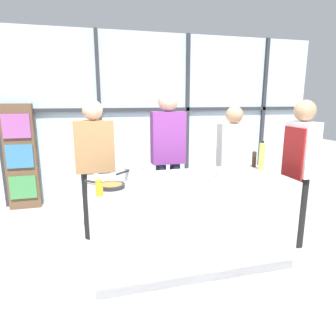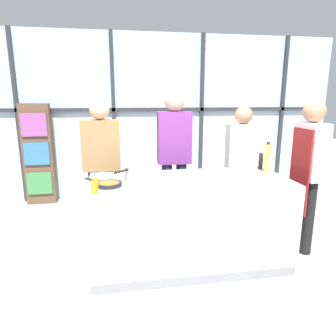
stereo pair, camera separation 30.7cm
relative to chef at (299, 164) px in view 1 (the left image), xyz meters
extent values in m
plane|color=#ADA89E|center=(-1.36, -0.07, -0.99)|extent=(18.00, 18.00, 0.00)
cube|color=silver|center=(-1.36, 2.35, 0.41)|extent=(6.40, 0.04, 2.80)
cube|color=#2D2D33|center=(-1.36, 2.30, 0.55)|extent=(6.40, 0.06, 0.06)
cube|color=#2D2D33|center=(-2.12, 2.30, 0.41)|extent=(0.06, 0.06, 2.80)
cube|color=#2D2D33|center=(-0.59, 2.30, 0.41)|extent=(0.06, 0.06, 2.80)
cube|color=#2D2D33|center=(0.95, 2.30, 0.41)|extent=(0.06, 0.06, 2.80)
cube|color=brown|center=(-3.37, 2.17, -0.16)|extent=(0.46, 0.16, 1.65)
cube|color=#3D8447|center=(-3.37, 2.08, -0.62)|extent=(0.39, 0.03, 0.36)
cube|color=teal|center=(-3.37, 2.08, -0.13)|extent=(0.39, 0.03, 0.36)
cube|color=#994C93|center=(-3.37, 2.08, 0.33)|extent=(0.39, 0.03, 0.36)
cube|color=#A8AAB2|center=(-1.36, -0.07, -0.52)|extent=(2.02, 0.87, 0.92)
cube|color=black|center=(-2.03, -0.07, -0.07)|extent=(0.52, 0.52, 0.01)
cube|color=black|center=(-1.36, -0.49, -0.94)|extent=(1.98, 0.03, 0.10)
cylinder|color=#38383D|center=(-2.15, -0.19, -0.07)|extent=(0.13, 0.13, 0.01)
cylinder|color=#38383D|center=(-1.90, -0.19, -0.07)|extent=(0.13, 0.13, 0.01)
cylinder|color=#38383D|center=(-2.15, 0.06, -0.07)|extent=(0.13, 0.13, 0.01)
cylinder|color=#38383D|center=(-1.90, 0.06, -0.07)|extent=(0.13, 0.13, 0.01)
cylinder|color=black|center=(0.01, -0.09, -0.56)|extent=(0.13, 0.13, 0.85)
cylinder|color=black|center=(0.01, 0.09, -0.56)|extent=(0.13, 0.13, 0.85)
cube|color=white|center=(0.01, 0.00, 0.18)|extent=(0.18, 0.41, 0.62)
sphere|color=tan|center=(0.01, 0.00, 0.60)|extent=(0.24, 0.24, 0.24)
cube|color=maroon|center=(-0.09, 0.00, -0.05)|extent=(0.02, 0.34, 0.94)
cylinder|color=black|center=(-2.16, 0.78, -0.56)|extent=(0.15, 0.15, 0.86)
cylinder|color=black|center=(-2.37, 0.78, -0.56)|extent=(0.15, 0.15, 0.86)
cube|color=#A37547|center=(-2.27, 0.78, 0.18)|extent=(0.46, 0.21, 0.62)
sphere|color=#D8AD8C|center=(-2.27, 0.78, 0.61)|extent=(0.24, 0.24, 0.24)
cylinder|color=#232838|center=(-1.26, 0.78, -0.53)|extent=(0.14, 0.14, 0.91)
cylinder|color=#232838|center=(-1.45, 0.78, -0.53)|extent=(0.14, 0.14, 0.91)
cube|color=#7A3384|center=(-1.36, 0.78, 0.25)|extent=(0.42, 0.19, 0.66)
sphere|color=#D8AD8C|center=(-1.36, 0.78, 0.71)|extent=(0.25, 0.25, 0.25)
cylinder|color=black|center=(-0.35, 0.78, -0.58)|extent=(0.13, 0.13, 0.81)
cylinder|color=black|center=(-0.54, 0.78, -0.58)|extent=(0.13, 0.13, 0.81)
cube|color=beige|center=(-0.45, 0.78, 0.12)|extent=(0.41, 0.18, 0.59)
sphere|color=tan|center=(-0.45, 0.78, 0.53)|extent=(0.23, 0.23, 0.23)
cylinder|color=#232326|center=(-2.15, -0.19, -0.04)|extent=(0.25, 0.25, 0.03)
cylinder|color=#B26B2D|center=(-2.15, -0.19, -0.03)|extent=(0.19, 0.19, 0.01)
cylinder|color=#232326|center=(-2.31, -0.04, -0.04)|extent=(0.16, 0.15, 0.02)
cylinder|color=silver|center=(-1.90, 0.06, 0.00)|extent=(0.20, 0.20, 0.13)
cylinder|color=silver|center=(-1.90, 0.06, 0.07)|extent=(0.20, 0.20, 0.01)
cylinder|color=black|center=(-2.04, -0.07, 0.05)|extent=(0.14, 0.14, 0.02)
cylinder|color=white|center=(-0.95, -0.35, -0.05)|extent=(0.24, 0.24, 0.01)
cylinder|color=silver|center=(-0.94, -0.13, -0.03)|extent=(0.27, 0.27, 0.07)
cylinder|color=#4C4C51|center=(-0.94, -0.13, 0.00)|extent=(0.22, 0.22, 0.01)
cylinder|color=#E0CC4C|center=(-0.44, 0.08, 0.09)|extent=(0.06, 0.06, 0.31)
cylinder|color=black|center=(-0.44, 0.08, 0.26)|extent=(0.04, 0.04, 0.02)
cylinder|color=#332319|center=(-0.43, 0.25, 0.03)|extent=(0.05, 0.05, 0.18)
sphere|color=#B2B2B7|center=(-0.43, 0.25, 0.13)|extent=(0.03, 0.03, 0.03)
cylinder|color=orange|center=(-2.27, -0.40, -0.01)|extent=(0.06, 0.06, 0.10)
cylinder|color=orange|center=(-2.27, -0.26, -0.01)|extent=(0.06, 0.06, 0.10)
camera|label=1|loc=(-2.34, -2.86, 0.73)|focal=32.00mm
camera|label=2|loc=(-2.04, -2.93, 0.73)|focal=32.00mm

